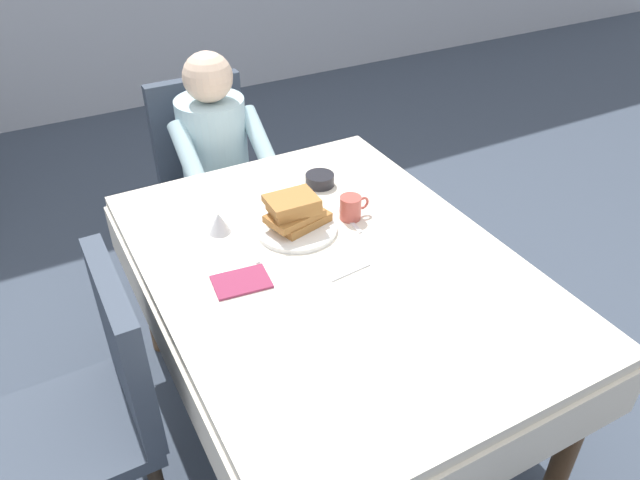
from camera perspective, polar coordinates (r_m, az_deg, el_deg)
name	(u,v)px	position (r m, az deg, el deg)	size (l,w,h in m)	color
ground_plane	(330,414)	(2.46, 0.95, -15.91)	(14.00, 14.00, 0.00)	#3D4756
dining_table_main	(332,284)	(2.00, 1.13, -4.14)	(1.12, 1.52, 0.74)	silver
chair_diner	(208,167)	(2.96, -10.37, 6.74)	(0.44, 0.45, 0.93)	#384251
diner_person	(217,154)	(2.77, -9.57, 7.92)	(0.40, 0.43, 1.12)	silver
chair_left_side	(99,397)	(1.93, -19.91, -13.62)	(0.45, 0.44, 0.93)	#384251
plate_breakfast	(296,228)	(2.09, -2.21, 1.10)	(0.28, 0.28, 0.02)	white
breakfast_stack	(295,212)	(2.06, -2.35, 2.65)	(0.23, 0.18, 0.11)	#A36B33
cup_coffee	(351,208)	(2.13, 2.91, 3.05)	(0.11, 0.08, 0.08)	#B24C42
bowl_butter	(320,180)	(2.34, -0.02, 5.65)	(0.11, 0.11, 0.04)	black
syrup_pitcher	(219,223)	(2.09, -9.42, 1.61)	(0.08, 0.08, 0.07)	silver
fork_left_of_plate	(247,248)	(2.01, -6.80, -0.76)	(0.18, 0.01, 0.01)	silver
knife_right_of_plate	(347,218)	(2.15, 2.57, 2.07)	(0.20, 0.01, 0.01)	silver
spoon_near_edge	(350,272)	(1.90, 2.84, -3.00)	(0.15, 0.01, 0.01)	silver
napkin_folded	(241,282)	(1.87, -7.36, -3.89)	(0.17, 0.12, 0.01)	#8C2D4C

